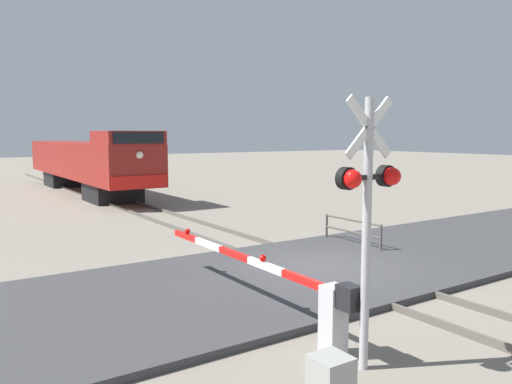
{
  "coord_description": "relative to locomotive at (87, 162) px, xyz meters",
  "views": [
    {
      "loc": [
        -8.86,
        -10.14,
        3.68
      ],
      "look_at": [
        -0.96,
        1.7,
        2.07
      ],
      "focal_mm": 35.61,
      "sensor_mm": 36.0,
      "label": 1
    }
  ],
  "objects": [
    {
      "name": "rail_track_right",
      "position": [
        0.72,
        -22.26,
        -1.91
      ],
      "size": [
        0.08,
        80.0,
        0.15
      ],
      "primitive_type": "cube",
      "color": "#59544C",
      "rests_on": "ground_plane"
    },
    {
      "name": "rail_track_left",
      "position": [
        -0.72,
        -22.26,
        -1.91
      ],
      "size": [
        0.08,
        80.0,
        0.15
      ],
      "primitive_type": "cube",
      "color": "#59544C",
      "rests_on": "ground_plane"
    },
    {
      "name": "guard_railing",
      "position": [
        2.78,
        -20.6,
        -1.37
      ],
      "size": [
        0.08,
        2.56,
        0.95
      ],
      "color": "#4C4742",
      "rests_on": "ground_plane"
    },
    {
      "name": "crossing_gate",
      "position": [
        -3.28,
        -25.4,
        -1.16
      ],
      "size": [
        0.36,
        6.65,
        1.31
      ],
      "color": "silver",
      "rests_on": "ground_plane"
    },
    {
      "name": "locomotive",
      "position": [
        0.0,
        0.0,
        0.0
      ],
      "size": [
        2.96,
        18.96,
        3.86
      ],
      "color": "black",
      "rests_on": "ground_plane"
    },
    {
      "name": "ground_plane",
      "position": [
        0.0,
        -22.26,
        -1.99
      ],
      "size": [
        160.0,
        160.0,
        0.0
      ],
      "primitive_type": "plane",
      "color": "gray"
    },
    {
      "name": "road_surface",
      "position": [
        0.0,
        -22.26,
        -1.91
      ],
      "size": [
        36.0,
        6.26,
        0.16
      ],
      "primitive_type": "cube",
      "color": "#38383A",
      "rests_on": "ground_plane"
    },
    {
      "name": "crossing_signal",
      "position": [
        -3.2,
        -26.99,
        0.68
      ],
      "size": [
        1.18,
        0.33,
        4.26
      ],
      "color": "#ADADB2",
      "rests_on": "ground_plane"
    }
  ]
}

